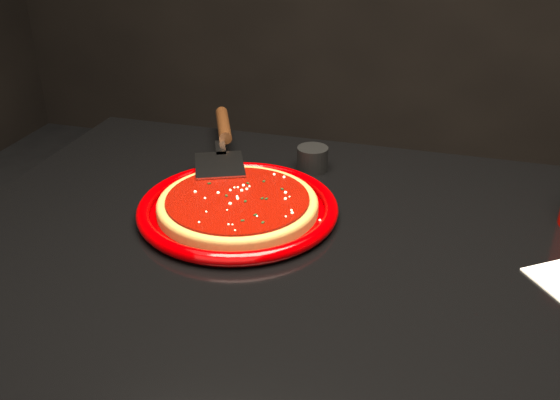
% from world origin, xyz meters
% --- Properties ---
extents(plate, '(0.41, 0.41, 0.02)m').
position_xyz_m(plate, '(-0.18, 0.06, 0.76)').
color(plate, '#720000').
rests_on(plate, table).
extents(pizza_crust, '(0.33, 0.33, 0.01)m').
position_xyz_m(pizza_crust, '(-0.18, 0.06, 0.77)').
color(pizza_crust, brown).
rests_on(pizza_crust, plate).
extents(pizza_crust_rim, '(0.33, 0.33, 0.02)m').
position_xyz_m(pizza_crust_rim, '(-0.18, 0.06, 0.77)').
color(pizza_crust_rim, brown).
rests_on(pizza_crust_rim, plate).
extents(pizza_sauce, '(0.29, 0.29, 0.01)m').
position_xyz_m(pizza_sauce, '(-0.18, 0.06, 0.78)').
color(pizza_sauce, '#740600').
rests_on(pizza_sauce, plate).
extents(parmesan_dusting, '(0.22, 0.22, 0.01)m').
position_xyz_m(parmesan_dusting, '(-0.18, 0.06, 0.78)').
color(parmesan_dusting, '#F1E8C0').
rests_on(parmesan_dusting, plate).
extents(basil_flecks, '(0.20, 0.20, 0.00)m').
position_xyz_m(basil_flecks, '(-0.18, 0.06, 0.78)').
color(basil_flecks, black).
rests_on(basil_flecks, plate).
extents(pizza_server, '(0.23, 0.36, 0.03)m').
position_xyz_m(pizza_server, '(-0.28, 0.25, 0.79)').
color(pizza_server, '#B6B9BE').
rests_on(pizza_server, plate).
extents(ramekin, '(0.06, 0.06, 0.04)m').
position_xyz_m(ramekin, '(-0.11, 0.26, 0.77)').
color(ramekin, black).
rests_on(ramekin, table).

